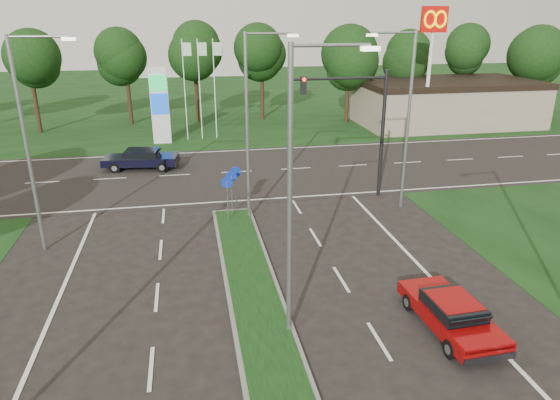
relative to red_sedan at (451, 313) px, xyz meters
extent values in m
cube|color=black|center=(-6.00, 49.79, -0.62)|extent=(160.00, 50.00, 0.02)
cube|color=black|center=(-6.00, 18.79, -0.62)|extent=(160.00, 12.00, 0.02)
cube|color=slate|center=(-6.00, -1.21, -0.56)|extent=(2.00, 26.00, 0.12)
cube|color=gray|center=(16.00, 30.79, 1.38)|extent=(16.00, 9.00, 4.00)
cylinder|color=gray|center=(-5.20, 0.79, 3.88)|extent=(0.16, 0.16, 9.00)
cylinder|color=gray|center=(-4.10, 0.79, 8.28)|extent=(2.20, 0.10, 0.10)
cube|color=#FFF2CC|center=(-3.00, 0.79, 8.18)|extent=(0.50, 0.22, 0.12)
cylinder|color=gray|center=(-5.20, 10.79, 3.88)|extent=(0.16, 0.16, 9.00)
cylinder|color=gray|center=(-4.10, 10.79, 8.28)|extent=(2.20, 0.10, 0.10)
cube|color=#FFF2CC|center=(-3.00, 10.79, 8.18)|extent=(0.50, 0.22, 0.12)
cylinder|color=gray|center=(-14.50, 8.79, 3.88)|extent=(0.16, 0.16, 9.00)
cylinder|color=gray|center=(-13.40, 8.79, 8.28)|extent=(2.20, 0.10, 0.10)
cube|color=#FFF2CC|center=(-12.30, 8.79, 8.18)|extent=(0.50, 0.22, 0.12)
cylinder|color=gray|center=(3.00, 10.79, 3.88)|extent=(0.16, 0.16, 9.00)
cylinder|color=gray|center=(1.90, 10.79, 8.28)|extent=(2.20, 0.10, 0.10)
cube|color=#FFF2CC|center=(0.80, 10.79, 8.18)|extent=(0.50, 0.22, 0.12)
cylinder|color=black|center=(2.50, 12.79, 2.88)|extent=(0.20, 0.20, 7.00)
cylinder|color=black|center=(0.00, 12.79, 5.98)|extent=(5.00, 0.14, 0.14)
cube|color=black|center=(-2.00, 12.79, 5.68)|extent=(0.28, 0.28, 0.90)
sphere|color=#FF190C|center=(-2.00, 12.61, 5.98)|extent=(0.20, 0.20, 0.20)
cylinder|color=gray|center=(-6.30, 10.29, 0.48)|extent=(0.06, 0.06, 2.20)
cylinder|color=#0C26A5|center=(-6.30, 10.29, 1.48)|extent=(0.56, 0.04, 0.56)
cylinder|color=gray|center=(-6.00, 11.29, 0.48)|extent=(0.06, 0.06, 2.20)
cylinder|color=#0C26A5|center=(-6.00, 11.29, 1.48)|extent=(0.56, 0.04, 0.56)
cylinder|color=gray|center=(-5.70, 11.99, 0.48)|extent=(0.06, 0.06, 2.20)
cylinder|color=#0C26A5|center=(-5.70, 11.99, 1.48)|extent=(0.56, 0.04, 0.56)
cube|color=silver|center=(-10.00, 27.79, 2.38)|extent=(1.40, 0.30, 6.00)
cube|color=#0CA53F|center=(-10.00, 27.61, 4.18)|extent=(1.30, 0.08, 1.20)
cube|color=#0C3FBF|center=(-10.00, 27.61, 2.58)|extent=(1.30, 0.08, 1.60)
cylinder|color=silver|center=(-8.00, 28.79, 3.38)|extent=(0.08, 0.08, 8.00)
cube|color=#B2D8B2|center=(-7.65, 28.79, 6.58)|extent=(0.70, 0.02, 1.00)
cylinder|color=silver|center=(-6.80, 28.79, 3.38)|extent=(0.08, 0.08, 8.00)
cube|color=#B2D8B2|center=(-6.45, 28.79, 6.58)|extent=(0.70, 0.02, 1.00)
cylinder|color=silver|center=(-5.60, 28.79, 3.38)|extent=(0.08, 0.08, 8.00)
cube|color=#B2D8B2|center=(-5.25, 28.79, 6.58)|extent=(0.70, 0.02, 1.00)
cylinder|color=silver|center=(12.00, 26.79, 4.38)|extent=(0.30, 0.30, 10.00)
cube|color=#BF0C07|center=(12.00, 26.79, 8.78)|extent=(2.20, 0.35, 2.00)
torus|color=#FFC600|center=(11.55, 26.57, 8.78)|extent=(1.06, 0.16, 1.06)
torus|color=#FFC600|center=(12.45, 26.57, 8.78)|extent=(1.06, 0.16, 1.06)
cylinder|color=black|center=(-6.00, 34.79, 1.58)|extent=(0.36, 0.36, 4.40)
sphere|color=black|center=(-6.00, 34.79, 5.88)|extent=(6.00, 6.00, 6.00)
sphere|color=black|center=(-5.70, 34.59, 6.88)|extent=(4.80, 4.80, 4.80)
cube|color=#8E0708|center=(0.00, 0.02, -0.09)|extent=(1.89, 4.25, 0.43)
cube|color=black|center=(0.00, -0.06, 0.31)|extent=(1.53, 1.90, 0.40)
cube|color=#8E0708|center=(0.00, -0.06, 0.51)|extent=(1.43, 1.56, 0.04)
cylinder|color=black|center=(-0.83, 1.32, -0.32)|extent=(0.22, 0.60, 0.59)
cylinder|color=black|center=(0.72, 1.39, -0.32)|extent=(0.22, 0.60, 0.59)
cylinder|color=black|center=(-0.72, -1.35, -0.32)|extent=(0.22, 0.60, 0.59)
cylinder|color=black|center=(0.83, -1.28, -0.32)|extent=(0.22, 0.60, 0.59)
cube|color=black|center=(-11.18, 20.74, -0.02)|extent=(5.02, 2.60, 0.49)
cube|color=black|center=(-11.08, 20.72, 0.45)|extent=(2.32, 1.94, 0.46)
cube|color=black|center=(-11.08, 20.72, 0.68)|extent=(1.93, 1.79, 0.04)
cylinder|color=black|center=(-12.82, 20.06, -0.28)|extent=(0.70, 0.31, 0.68)
cylinder|color=black|center=(-12.58, 21.84, -0.28)|extent=(0.70, 0.31, 0.68)
cylinder|color=black|center=(-9.78, 19.63, -0.28)|extent=(0.70, 0.31, 0.68)
cylinder|color=black|center=(-9.53, 21.42, -0.28)|extent=(0.70, 0.31, 0.68)
camera|label=1|loc=(-8.02, -12.59, 9.00)|focal=32.00mm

